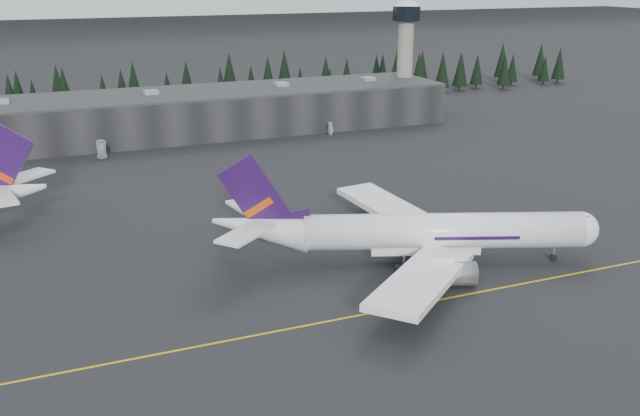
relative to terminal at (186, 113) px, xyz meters
name	(u,v)px	position (x,y,z in m)	size (l,w,h in m)	color
ground	(372,306)	(0.00, -125.00, -6.30)	(1400.00, 1400.00, 0.00)	black
taxiline	(378,312)	(0.00, -127.00, -6.29)	(400.00, 0.40, 0.02)	gold
terminal	(186,113)	(0.00, 0.00, 0.00)	(160.00, 30.00, 12.60)	black
control_tower	(406,44)	(75.00, 3.00, 17.11)	(10.00, 10.00, 37.70)	gray
treeline	(163,91)	(0.00, 37.00, 1.20)	(360.00, 20.00, 15.00)	black
mountain_ridge	(51,6)	(0.00, 875.00, -6.30)	(4400.00, 900.00, 420.00)	white
jet_main	(409,232)	(12.95, -112.43, -0.92)	(62.82, 56.23, 19.09)	white
gse_vehicle_a	(102,157)	(-27.16, -21.79, -5.56)	(2.47, 5.35, 1.49)	silver
gse_vehicle_b	(331,132)	(39.36, -17.46, -5.62)	(1.61, 4.00, 1.36)	silver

